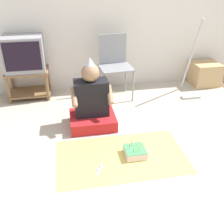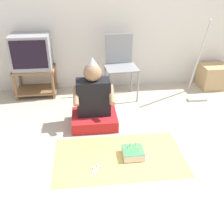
{
  "view_description": "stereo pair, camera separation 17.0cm",
  "coord_description": "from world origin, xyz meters",
  "px_view_note": "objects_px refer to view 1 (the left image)",
  "views": [
    {
      "loc": [
        -0.92,
        -1.84,
        1.72
      ],
      "look_at": [
        -0.48,
        0.58,
        0.35
      ],
      "focal_mm": 42.0,
      "sensor_mm": 36.0,
      "label": 1
    },
    {
      "loc": [
        -0.75,
        -1.86,
        1.72
      ],
      "look_at": [
        -0.48,
        0.58,
        0.35
      ],
      "focal_mm": 42.0,
      "sensor_mm": 36.0,
      "label": 2
    }
  ],
  "objects_px": {
    "cardboard_box_stack": "(205,74)",
    "dust_mop": "(191,75)",
    "folding_chair": "(115,62)",
    "birthday_cake": "(135,152)",
    "tv": "(24,54)",
    "person_seated": "(92,104)"
  },
  "relations": [
    {
      "from": "tv",
      "to": "person_seated",
      "type": "relative_size",
      "value": 0.64
    },
    {
      "from": "tv",
      "to": "birthday_cake",
      "type": "distance_m",
      "value": 2.11
    },
    {
      "from": "tv",
      "to": "cardboard_box_stack",
      "type": "xyz_separation_m",
      "value": [
        2.78,
        -0.02,
        -0.48
      ]
    },
    {
      "from": "folding_chair",
      "to": "person_seated",
      "type": "distance_m",
      "value": 0.92
    },
    {
      "from": "tv",
      "to": "dust_mop",
      "type": "height_order",
      "value": "dust_mop"
    },
    {
      "from": "folding_chair",
      "to": "dust_mop",
      "type": "distance_m",
      "value": 1.14
    },
    {
      "from": "tv",
      "to": "cardboard_box_stack",
      "type": "relative_size",
      "value": 1.27
    },
    {
      "from": "person_seated",
      "to": "birthday_cake",
      "type": "distance_m",
      "value": 0.81
    },
    {
      "from": "cardboard_box_stack",
      "to": "dust_mop",
      "type": "xyz_separation_m",
      "value": [
        -0.43,
        -0.36,
        0.14
      ]
    },
    {
      "from": "tv",
      "to": "person_seated",
      "type": "bearing_deg",
      "value": -49.24
    },
    {
      "from": "cardboard_box_stack",
      "to": "dust_mop",
      "type": "height_order",
      "value": "dust_mop"
    },
    {
      "from": "folding_chair",
      "to": "birthday_cake",
      "type": "height_order",
      "value": "folding_chair"
    },
    {
      "from": "tv",
      "to": "cardboard_box_stack",
      "type": "bearing_deg",
      "value": -0.49
    },
    {
      "from": "cardboard_box_stack",
      "to": "birthday_cake",
      "type": "bearing_deg",
      "value": -134.59
    },
    {
      "from": "folding_chair",
      "to": "cardboard_box_stack",
      "type": "xyz_separation_m",
      "value": [
        1.53,
        0.15,
        -0.35
      ]
    },
    {
      "from": "cardboard_box_stack",
      "to": "birthday_cake",
      "type": "relative_size",
      "value": 1.98
    },
    {
      "from": "tv",
      "to": "birthday_cake",
      "type": "xyz_separation_m",
      "value": [
        1.18,
        -1.65,
        -0.61
      ]
    },
    {
      "from": "cardboard_box_stack",
      "to": "dust_mop",
      "type": "bearing_deg",
      "value": -140.24
    },
    {
      "from": "folding_chair",
      "to": "birthday_cake",
      "type": "bearing_deg",
      "value": -92.58
    },
    {
      "from": "folding_chair",
      "to": "dust_mop",
      "type": "height_order",
      "value": "dust_mop"
    },
    {
      "from": "person_seated",
      "to": "birthday_cake",
      "type": "xyz_separation_m",
      "value": [
        0.36,
        -0.69,
        -0.23
      ]
    },
    {
      "from": "tv",
      "to": "person_seated",
      "type": "distance_m",
      "value": 1.31
    }
  ]
}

